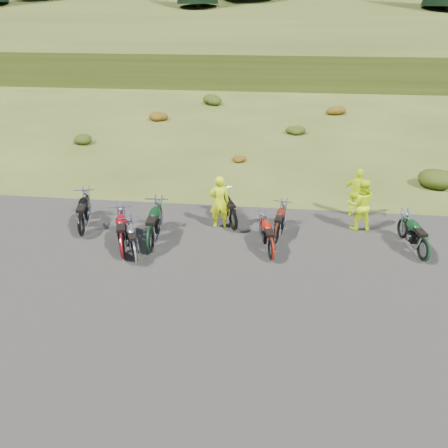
# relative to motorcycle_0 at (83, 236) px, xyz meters

# --- Properties ---
(ground) EXTENTS (300.00, 300.00, 0.00)m
(ground) POSITION_rel_motorcycle_0_xyz_m (4.84, -1.14, 0.00)
(ground) COLOR #3C4918
(ground) RESTS_ON ground
(gravel_pad) EXTENTS (20.00, 12.00, 0.04)m
(gravel_pad) POSITION_rel_motorcycle_0_xyz_m (4.84, -3.14, 0.00)
(gravel_pad) COLOR black
(gravel_pad) RESTS_ON ground
(hill_slope) EXTENTS (300.00, 45.97, 9.37)m
(hill_slope) POSITION_rel_motorcycle_0_xyz_m (4.84, 48.86, 0.00)
(hill_slope) COLOR #333F15
(hill_slope) RESTS_ON ground
(hill_plateau) EXTENTS (300.00, 90.00, 9.17)m
(hill_plateau) POSITION_rel_motorcycle_0_xyz_m (4.84, 108.86, 0.00)
(hill_plateau) COLOR #333F15
(hill_plateau) RESTS_ON ground
(shrub_1) EXTENTS (1.03, 1.03, 0.61)m
(shrub_1) POSITION_rel_motorcycle_0_xyz_m (-4.26, 10.16, 0.31)
(shrub_1) COLOR #24360D
(shrub_1) RESTS_ON ground
(shrub_2) EXTENTS (1.30, 1.30, 0.77)m
(shrub_2) POSITION_rel_motorcycle_0_xyz_m (-1.36, 15.46, 0.38)
(shrub_2) COLOR #68390D
(shrub_2) RESTS_ON ground
(shrub_3) EXTENTS (1.56, 1.56, 0.92)m
(shrub_3) POSITION_rel_motorcycle_0_xyz_m (1.54, 20.76, 0.46)
(shrub_3) COLOR #24360D
(shrub_3) RESTS_ON ground
(shrub_4) EXTENTS (0.77, 0.77, 0.45)m
(shrub_4) POSITION_rel_motorcycle_0_xyz_m (4.44, 8.06, 0.23)
(shrub_4) COLOR #68390D
(shrub_4) RESTS_ON ground
(shrub_5) EXTENTS (1.03, 1.03, 0.61)m
(shrub_5) POSITION_rel_motorcycle_0_xyz_m (7.34, 13.36, 0.31)
(shrub_5) COLOR #24360D
(shrub_5) RESTS_ON ground
(shrub_6) EXTENTS (1.30, 1.30, 0.77)m
(shrub_6) POSITION_rel_motorcycle_0_xyz_m (10.24, 18.66, 0.38)
(shrub_6) COLOR #68390D
(shrub_6) RESTS_ON ground
(shrub_7) EXTENTS (1.56, 1.56, 0.92)m
(shrub_7) POSITION_rel_motorcycle_0_xyz_m (13.14, 5.96, 0.46)
(shrub_7) COLOR #24360D
(shrub_7) RESTS_ON ground
(motorcycle_0) EXTENTS (1.23, 2.31, 1.15)m
(motorcycle_0) POSITION_rel_motorcycle_0_xyz_m (0.00, 0.00, 0.00)
(motorcycle_0) COLOR black
(motorcycle_0) RESTS_ON ground
(motorcycle_1) EXTENTS (1.36, 2.32, 1.15)m
(motorcycle_1) POSITION_rel_motorcycle_0_xyz_m (1.77, -1.18, 0.00)
(motorcycle_1) COLOR maroon
(motorcycle_1) RESTS_ON ground
(motorcycle_2) EXTENTS (0.93, 2.39, 1.23)m
(motorcycle_2) POSITION_rel_motorcycle_0_xyz_m (2.51, -0.75, 0.00)
(motorcycle_2) COLOR black
(motorcycle_2) RESTS_ON ground
(motorcycle_3) EXTENTS (1.35, 2.02, 1.01)m
(motorcycle_3) POSITION_rel_motorcycle_0_xyz_m (2.23, -1.44, 0.00)
(motorcycle_3) COLOR #B6B6BB
(motorcycle_3) RESTS_ON ground
(motorcycle_4) EXTENTS (0.95, 2.02, 1.02)m
(motorcycle_4) POSITION_rel_motorcycle_0_xyz_m (6.35, 0.21, 0.00)
(motorcycle_4) COLOR #51160D
(motorcycle_4) RESTS_ON ground
(motorcycle_5) EXTENTS (1.53, 2.24, 1.12)m
(motorcycle_5) POSITION_rel_motorcycle_0_xyz_m (4.91, 0.95, 0.00)
(motorcycle_5) COLOR black
(motorcycle_5) RESTS_ON ground
(motorcycle_6) EXTENTS (1.09, 2.08, 1.04)m
(motorcycle_6) POSITION_rel_motorcycle_0_xyz_m (6.20, -0.81, 0.00)
(motorcycle_6) COLOR #99190B
(motorcycle_6) RESTS_ON ground
(motorcycle_7) EXTENTS (1.06, 2.14, 1.07)m
(motorcycle_7) POSITION_rel_motorcycle_0_xyz_m (10.68, -0.33, 0.00)
(motorcycle_7) COLOR #0E3418
(motorcycle_7) RESTS_ON ground
(person_middle) EXTENTS (0.76, 0.58, 1.85)m
(person_middle) POSITION_rel_motorcycle_0_xyz_m (4.42, 1.12, 0.93)
(person_middle) COLOR #C5E30B
(person_middle) RESTS_ON ground
(person_right_a) EXTENTS (0.91, 0.72, 1.79)m
(person_right_a) POSITION_rel_motorcycle_0_xyz_m (9.08, 1.52, 0.90)
(person_right_a) COLOR #C5E30B
(person_right_a) RESTS_ON ground
(person_right_b) EXTENTS (1.12, 0.84, 1.77)m
(person_right_b) POSITION_rel_motorcycle_0_xyz_m (9.14, 2.54, 0.89)
(person_right_b) COLOR #C5E30B
(person_right_b) RESTS_ON ground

